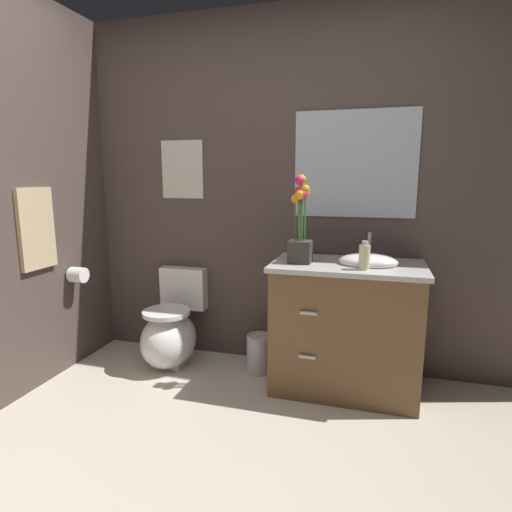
# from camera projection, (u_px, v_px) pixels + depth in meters

# --- Properties ---
(wall_back) EXTENTS (4.19, 0.05, 2.50)m
(wall_back) POSITION_uv_depth(u_px,v_px,m) (297.00, 194.00, 2.96)
(wall_back) COLOR #4C3D38
(wall_back) RESTS_ON ground_plane
(toilet) EXTENTS (0.38, 0.59, 0.69)m
(toilet) POSITION_uv_depth(u_px,v_px,m) (172.00, 332.00, 3.09)
(toilet) COLOR white
(toilet) RESTS_ON ground_plane
(vanity_cabinet) EXTENTS (0.94, 0.56, 1.02)m
(vanity_cabinet) POSITION_uv_depth(u_px,v_px,m) (346.00, 325.00, 2.69)
(vanity_cabinet) COLOR brown
(vanity_cabinet) RESTS_ON ground_plane
(flower_vase) EXTENTS (0.14, 0.14, 0.55)m
(flower_vase) POSITION_uv_depth(u_px,v_px,m) (301.00, 231.00, 2.61)
(flower_vase) COLOR #38332D
(flower_vase) RESTS_ON vanity_cabinet
(soap_bottle) EXTENTS (0.06, 0.06, 0.17)m
(soap_bottle) POSITION_uv_depth(u_px,v_px,m) (364.00, 257.00, 2.43)
(soap_bottle) COLOR beige
(soap_bottle) RESTS_ON vanity_cabinet
(trash_bin) EXTENTS (0.18, 0.18, 0.27)m
(trash_bin) POSITION_uv_depth(u_px,v_px,m) (259.00, 353.00, 2.98)
(trash_bin) COLOR #B7B7BC
(trash_bin) RESTS_ON ground_plane
(wall_poster) EXTENTS (0.33, 0.01, 0.42)m
(wall_poster) POSITION_uv_depth(u_px,v_px,m) (182.00, 170.00, 3.13)
(wall_poster) COLOR beige
(wall_mirror) EXTENTS (0.80, 0.01, 0.70)m
(wall_mirror) POSITION_uv_depth(u_px,v_px,m) (355.00, 164.00, 2.78)
(wall_mirror) COLOR #B2BCC6
(hanging_towel) EXTENTS (0.03, 0.28, 0.52)m
(hanging_towel) POSITION_uv_depth(u_px,v_px,m) (36.00, 229.00, 2.68)
(hanging_towel) COLOR tan
(toilet_paper_roll) EXTENTS (0.11, 0.11, 0.11)m
(toilet_paper_roll) POSITION_uv_depth(u_px,v_px,m) (78.00, 275.00, 2.99)
(toilet_paper_roll) COLOR white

